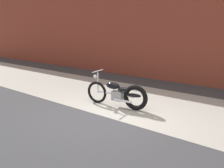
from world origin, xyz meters
TOP-DOWN VIEW (x-y plane):
  - ground_plane at (0.00, 0.00)m, footprint 80.00×80.00m
  - sidewalk_slab at (0.00, 1.75)m, footprint 36.00×3.50m
  - brick_building_wall at (0.00, 5.20)m, footprint 36.00×0.50m
  - motorcycle_black at (-0.35, 0.87)m, footprint 2.00×0.58m

SIDE VIEW (x-z plane):
  - ground_plane at x=0.00m, z-range 0.00..0.00m
  - sidewalk_slab at x=0.00m, z-range 0.00..0.01m
  - motorcycle_black at x=-0.35m, z-range -0.12..0.91m
  - brick_building_wall at x=0.00m, z-range 0.00..5.47m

